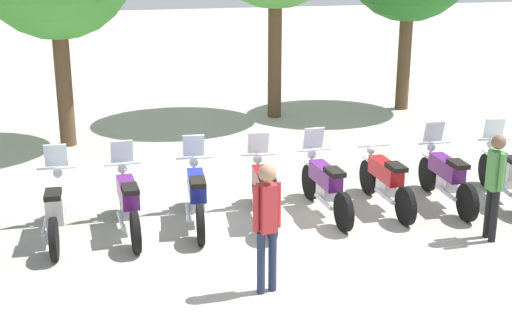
{
  "coord_description": "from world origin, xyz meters",
  "views": [
    {
      "loc": [
        -2.84,
        -10.58,
        4.42
      ],
      "look_at": [
        0.0,
        0.5,
        0.9
      ],
      "focal_mm": 49.39,
      "sensor_mm": 36.0,
      "label": 1
    }
  ],
  "objects_px": {
    "motorcycle_6": "(386,180)",
    "person_0": "(267,218)",
    "motorcycle_1": "(56,207)",
    "motorcycle_3": "(197,194)",
    "motorcycle_2": "(128,201)",
    "motorcycle_4": "(263,190)",
    "person_1": "(495,179)",
    "motorcycle_7": "(446,176)",
    "motorcycle_8": "(504,172)",
    "motorcycle_5": "(325,184)"
  },
  "relations": [
    {
      "from": "motorcycle_5",
      "to": "person_0",
      "type": "xyz_separation_m",
      "value": [
        -1.71,
        -2.52,
        0.53
      ]
    },
    {
      "from": "motorcycle_6",
      "to": "person_0",
      "type": "distance_m",
      "value": 3.8
    },
    {
      "from": "motorcycle_5",
      "to": "motorcycle_3",
      "type": "bearing_deg",
      "value": 87.03
    },
    {
      "from": "motorcycle_6",
      "to": "motorcycle_8",
      "type": "relative_size",
      "value": 1.01
    },
    {
      "from": "motorcycle_4",
      "to": "person_1",
      "type": "bearing_deg",
      "value": -111.2
    },
    {
      "from": "motorcycle_3",
      "to": "person_1",
      "type": "distance_m",
      "value": 4.68
    },
    {
      "from": "motorcycle_2",
      "to": "motorcycle_7",
      "type": "xyz_separation_m",
      "value": [
        5.52,
        -0.11,
        0.0
      ]
    },
    {
      "from": "motorcycle_1",
      "to": "motorcycle_3",
      "type": "bearing_deg",
      "value": -86.64
    },
    {
      "from": "motorcycle_3",
      "to": "motorcycle_7",
      "type": "xyz_separation_m",
      "value": [
        4.41,
        -0.16,
        0.0
      ]
    },
    {
      "from": "motorcycle_4",
      "to": "person_1",
      "type": "relative_size",
      "value": 1.3
    },
    {
      "from": "motorcycle_1",
      "to": "motorcycle_6",
      "type": "height_order",
      "value": "motorcycle_1"
    },
    {
      "from": "motorcycle_3",
      "to": "motorcycle_5",
      "type": "distance_m",
      "value": 2.2
    },
    {
      "from": "motorcycle_3",
      "to": "motorcycle_6",
      "type": "bearing_deg",
      "value": -85.03
    },
    {
      "from": "motorcycle_4",
      "to": "motorcycle_8",
      "type": "bearing_deg",
      "value": -85.59
    },
    {
      "from": "person_0",
      "to": "motorcycle_3",
      "type": "bearing_deg",
      "value": 178.24
    },
    {
      "from": "motorcycle_2",
      "to": "motorcycle_8",
      "type": "xyz_separation_m",
      "value": [
        6.62,
        -0.17,
        0.0
      ]
    },
    {
      "from": "motorcycle_4",
      "to": "motorcycle_7",
      "type": "height_order",
      "value": "same"
    },
    {
      "from": "motorcycle_7",
      "to": "motorcycle_8",
      "type": "distance_m",
      "value": 1.11
    },
    {
      "from": "motorcycle_7",
      "to": "person_0",
      "type": "xyz_separation_m",
      "value": [
        -3.92,
        -2.4,
        0.53
      ]
    },
    {
      "from": "motorcycle_7",
      "to": "person_1",
      "type": "relative_size",
      "value": 1.3
    },
    {
      "from": "person_0",
      "to": "motorcycle_5",
      "type": "bearing_deg",
      "value": 133.25
    },
    {
      "from": "motorcycle_1",
      "to": "person_1",
      "type": "xyz_separation_m",
      "value": [
        6.52,
        -1.73,
        0.47
      ]
    },
    {
      "from": "motorcycle_8",
      "to": "motorcycle_3",
      "type": "bearing_deg",
      "value": 97.7
    },
    {
      "from": "motorcycle_2",
      "to": "motorcycle_4",
      "type": "height_order",
      "value": "same"
    },
    {
      "from": "motorcycle_8",
      "to": "person_0",
      "type": "height_order",
      "value": "person_0"
    },
    {
      "from": "motorcycle_8",
      "to": "person_1",
      "type": "xyz_separation_m",
      "value": [
        -1.2,
        -1.53,
        0.47
      ]
    },
    {
      "from": "motorcycle_3",
      "to": "motorcycle_8",
      "type": "xyz_separation_m",
      "value": [
        5.52,
        -0.23,
        0.0
      ]
    },
    {
      "from": "motorcycle_1",
      "to": "person_0",
      "type": "xyz_separation_m",
      "value": [
        2.7,
        -2.55,
        0.53
      ]
    },
    {
      "from": "motorcycle_3",
      "to": "person_1",
      "type": "height_order",
      "value": "person_1"
    },
    {
      "from": "person_0",
      "to": "motorcycle_2",
      "type": "bearing_deg",
      "value": -160.07
    },
    {
      "from": "motorcycle_7",
      "to": "motorcycle_1",
      "type": "bearing_deg",
      "value": 91.99
    },
    {
      "from": "person_1",
      "to": "motorcycle_1",
      "type": "bearing_deg",
      "value": -13.04
    },
    {
      "from": "motorcycle_6",
      "to": "person_0",
      "type": "relative_size",
      "value": 1.24
    },
    {
      "from": "motorcycle_6",
      "to": "motorcycle_7",
      "type": "distance_m",
      "value": 1.11
    },
    {
      "from": "motorcycle_1",
      "to": "motorcycle_3",
      "type": "height_order",
      "value": "same"
    },
    {
      "from": "motorcycle_1",
      "to": "motorcycle_6",
      "type": "xyz_separation_m",
      "value": [
        5.51,
        -0.05,
        -0.01
      ]
    },
    {
      "from": "motorcycle_4",
      "to": "motorcycle_6",
      "type": "xyz_separation_m",
      "value": [
        2.2,
        0.03,
        -0.01
      ]
    },
    {
      "from": "motorcycle_1",
      "to": "motorcycle_8",
      "type": "xyz_separation_m",
      "value": [
        7.72,
        -0.21,
        0.0
      ]
    },
    {
      "from": "motorcycle_5",
      "to": "motorcycle_2",
      "type": "bearing_deg",
      "value": 88.44
    },
    {
      "from": "motorcycle_1",
      "to": "motorcycle_3",
      "type": "relative_size",
      "value": 1.0
    },
    {
      "from": "motorcycle_6",
      "to": "person_1",
      "type": "distance_m",
      "value": 2.02
    },
    {
      "from": "motorcycle_1",
      "to": "motorcycle_3",
      "type": "distance_m",
      "value": 2.21
    },
    {
      "from": "motorcycle_4",
      "to": "motorcycle_6",
      "type": "bearing_deg",
      "value": -83.18
    },
    {
      "from": "motorcycle_6",
      "to": "motorcycle_7",
      "type": "height_order",
      "value": "motorcycle_7"
    },
    {
      "from": "motorcycle_3",
      "to": "motorcycle_5",
      "type": "xyz_separation_m",
      "value": [
        2.2,
        -0.05,
        0.0
      ]
    },
    {
      "from": "motorcycle_3",
      "to": "motorcycle_6",
      "type": "height_order",
      "value": "motorcycle_3"
    },
    {
      "from": "motorcycle_1",
      "to": "motorcycle_3",
      "type": "xyz_separation_m",
      "value": [
        2.21,
        0.02,
        0.0
      ]
    },
    {
      "from": "motorcycle_6",
      "to": "person_1",
      "type": "relative_size",
      "value": 1.3
    },
    {
      "from": "motorcycle_4",
      "to": "motorcycle_7",
      "type": "relative_size",
      "value": 1.0
    },
    {
      "from": "motorcycle_1",
      "to": "motorcycle_5",
      "type": "height_order",
      "value": "same"
    }
  ]
}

